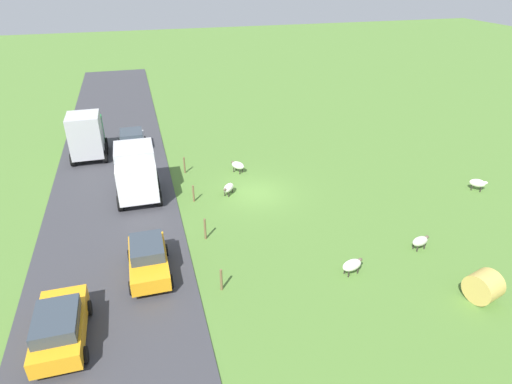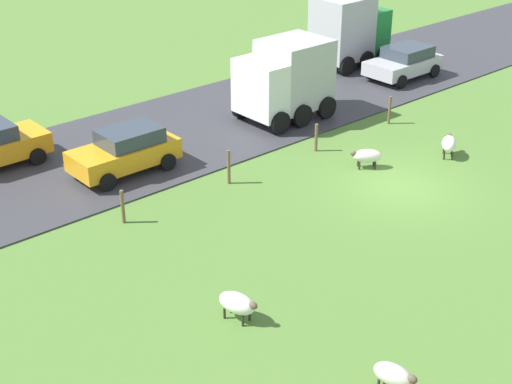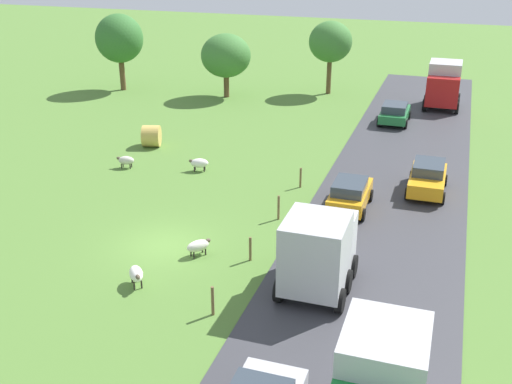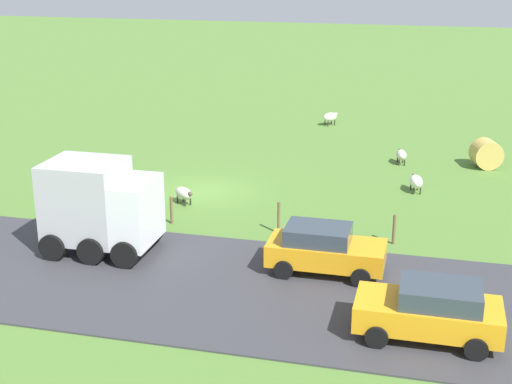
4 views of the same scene
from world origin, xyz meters
The scene contains 17 objects.
ground_plane centered at (0.00, 0.00, 0.00)m, with size 160.00×160.00×0.00m, color #517A33.
road_strip centered at (9.30, 0.00, 0.03)m, with size 8.00×80.00×0.06m, color #38383D.
sheep_0 centered at (-14.37, 3.60, 0.54)m, with size 1.11×1.06×0.82m.
sheep_1 centered at (1.88, -0.35, 0.48)m, with size 1.07×1.17×0.74m.
sheep_2 centered at (-6.69, 8.43, 0.49)m, with size 1.13×0.70×0.75m.
sheep_3 centered at (-2.21, 9.35, 0.51)m, with size 1.24×0.81×0.79m.
sheep_4 centered at (0.48, -3.50, 0.55)m, with size 1.06×1.16×0.82m.
hay_bale_0 centered at (-7.08, 12.62, 0.72)m, with size 1.44×1.44×1.14m, color tan.
fence_post_0 centered at (4.23, -4.46, 0.61)m, with size 0.12×0.12×1.23m, color brown.
fence_post_1 centered at (4.23, -0.05, 0.57)m, with size 0.12×0.12×1.13m, color brown.
fence_post_2 centered at (4.23, 4.37, 0.64)m, with size 0.12×0.12×1.29m, color brown.
fence_post_3 centered at (4.23, 8.78, 0.58)m, with size 0.12×0.12×1.17m, color brown.
truck_0 centered at (11.02, -9.15, 1.91)m, with size 2.61×3.86×3.61m.
truck_2 centered at (7.57, -1.49, 1.81)m, with size 2.70×3.88×3.34m.
car_0 centered at (7.41, 6.64, 0.90)m, with size 2.01×3.95×1.62m.
car_1 centered at (11.08, 10.23, 0.91)m, with size 2.08×4.06×1.65m.
car_3 centered at (7.74, -9.75, 0.87)m, with size 2.20×3.96×1.54m.
Camera 1 is at (6.97, 24.54, 13.78)m, focal length 30.45 mm.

